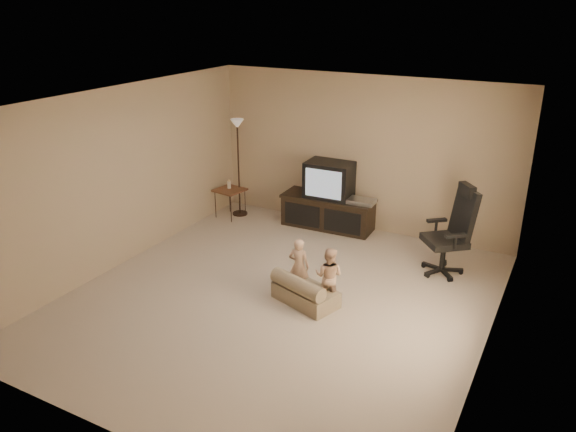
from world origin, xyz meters
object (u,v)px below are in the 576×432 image
(toddler_right, at_px, (329,276))
(tv_stand, at_px, (329,201))
(office_chair, at_px, (450,242))
(floor_lamp, at_px, (238,146))
(toddler_left, at_px, (299,266))
(child_sofa, at_px, (303,292))
(side_table, at_px, (230,190))

(toddler_right, bearing_deg, tv_stand, -71.31)
(office_chair, relative_size, floor_lamp, 0.76)
(toddler_left, bearing_deg, child_sofa, 121.60)
(child_sofa, bearing_deg, toddler_right, 49.97)
(tv_stand, height_order, toddler_left, tv_stand)
(side_table, bearing_deg, floor_lamp, 64.51)
(side_table, relative_size, toddler_left, 0.90)
(child_sofa, bearing_deg, tv_stand, 125.62)
(tv_stand, height_order, side_table, tv_stand)
(tv_stand, relative_size, child_sofa, 1.74)
(tv_stand, distance_m, child_sofa, 2.58)
(floor_lamp, height_order, toddler_left, floor_lamp)
(floor_lamp, distance_m, toddler_left, 3.10)
(side_table, relative_size, child_sofa, 0.75)
(floor_lamp, relative_size, toddler_right, 2.26)
(child_sofa, bearing_deg, office_chair, 69.24)
(floor_lamp, height_order, toddler_right, floor_lamp)
(child_sofa, distance_m, toddler_right, 0.38)
(office_chair, height_order, toddler_left, office_chair)
(office_chair, bearing_deg, floor_lamp, -138.29)
(floor_lamp, bearing_deg, toddler_right, -38.16)
(toddler_right, bearing_deg, floor_lamp, -43.68)
(side_table, bearing_deg, tv_stand, 12.49)
(tv_stand, bearing_deg, floor_lamp, -174.83)
(child_sofa, bearing_deg, toddler_left, 147.20)
(tv_stand, relative_size, floor_lamp, 0.93)
(side_table, height_order, child_sofa, side_table)
(office_chair, xyz_separation_m, floor_lamp, (-3.76, 0.54, 0.77))
(tv_stand, distance_m, office_chair, 2.27)
(office_chair, distance_m, side_table, 3.86)
(toddler_left, distance_m, toddler_right, 0.45)
(side_table, xyz_separation_m, toddler_right, (2.73, -1.91, -0.11))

